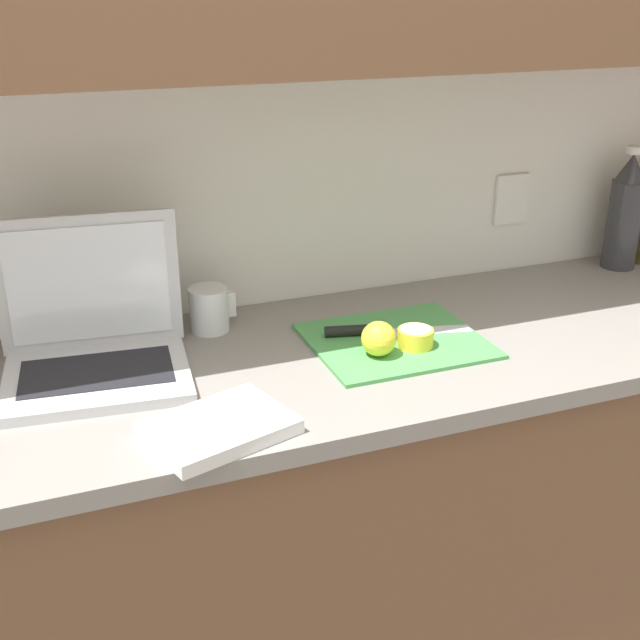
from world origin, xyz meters
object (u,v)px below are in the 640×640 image
Objects in this scene: knife at (372,331)px; bottle_green_soda at (625,213)px; lemon_half_cut at (415,337)px; lemon_whole_beside at (379,339)px; measuring_cup at (209,309)px; laptop at (94,338)px; cutting_board at (397,342)px.

bottle_green_soda is at bearing 26.66° from knife.
lemon_half_cut is 0.23× the size of bottle_green_soda.
measuring_cup is (-0.27, 0.25, 0.00)m from lemon_whole_beside.
bottle_green_soda is 1.06m from measuring_cup.
measuring_cup reaches higher than lemon_whole_beside.
laptop is 1.18× the size of bottle_green_soda.
cutting_board is at bearing -3.84° from laptop.
laptop reaches higher than knife.
laptop is 0.54m from knife.
bottle_green_soda is 3.01× the size of measuring_cup.
lemon_half_cut is 0.09m from lemon_whole_beside.
lemon_whole_beside is at bearing -172.78° from lemon_half_cut.
lemon_whole_beside is (-0.06, -0.05, 0.04)m from cutting_board.
bottle_green_soda is (0.76, 0.18, 0.12)m from knife.
bottle_green_soda is at bearing 16.76° from cutting_board.
lemon_whole_beside is 0.22× the size of bottle_green_soda.
cutting_board is 0.39m from measuring_cup.
bottle_green_soda is (0.70, 0.26, 0.11)m from lemon_half_cut.
measuring_cup is (0.24, 0.10, -0.02)m from laptop.
knife is at bearing -0.05° from laptop.
bottle_green_soda reaches higher than lemon_whole_beside.
lemon_half_cut reaches higher than cutting_board.
laptop is 1.19× the size of knife.
knife is 0.10m from lemon_whole_beside.
lemon_half_cut is 0.70× the size of measuring_cup.
lemon_half_cut is 1.04× the size of lemon_whole_beside.
bottle_green_soda is at bearing 1.01° from measuring_cup.
laptop is at bearing 167.19° from lemon_half_cut.
knife is 4.41× the size of lemon_whole_beside.
measuring_cup reaches higher than knife.
laptop is at bearing 170.41° from cutting_board.
laptop is 1.06× the size of cutting_board.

